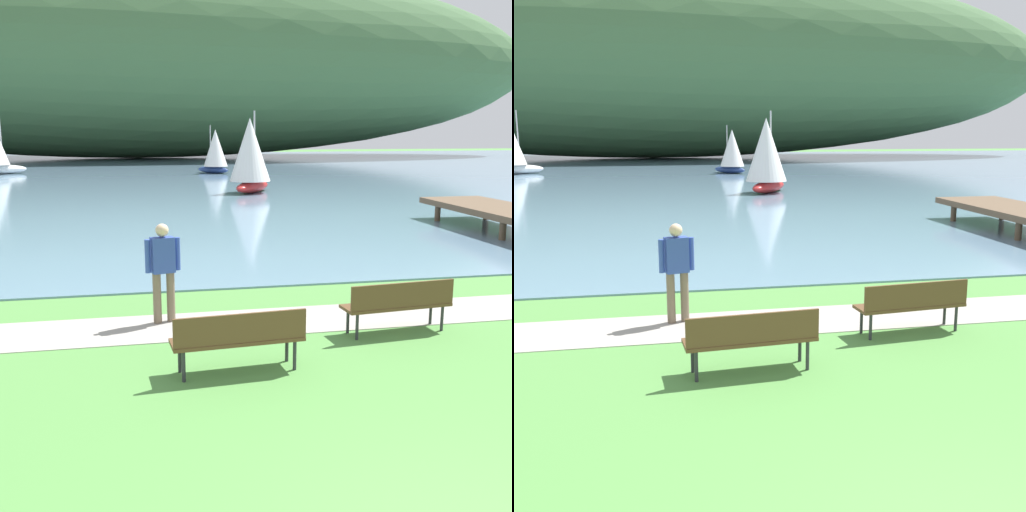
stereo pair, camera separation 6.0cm
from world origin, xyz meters
The scene contains 8 objects.
bay_water centered at (0.00, 48.85, 0.02)m, with size 180.00×80.00×0.04m, color #6B8EA8.
distant_hillside centered at (-1.79, 72.07, 11.19)m, with size 99.30×28.00×22.30m, color #42663D.
shoreline_path centered at (0.00, 6.58, 0.01)m, with size 60.00×1.50×0.01m, color #A39E93.
park_bench_near_camera centered at (-1.34, 4.42, 0.52)m, with size 1.83×0.62×0.88m.
park_bench_further_along centered at (1.46, 5.56, 0.52)m, with size 1.84×0.65×0.88m.
person_at_shoreline centered at (-2.21, 6.88, 0.98)m, with size 0.60×0.30×1.71m.
sailboat_nearest_to_shore centered at (3.59, 43.25, 1.72)m, with size 2.72×2.95×3.57m.
sailboat_mid_bay centered at (3.37, 28.10, 2.01)m, with size 3.05×3.53×4.19m.
Camera 2 is at (-2.62, -3.35, 3.23)m, focal length 43.26 mm.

